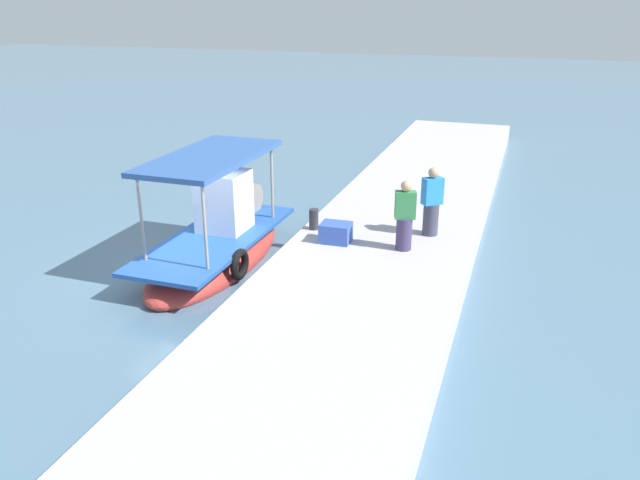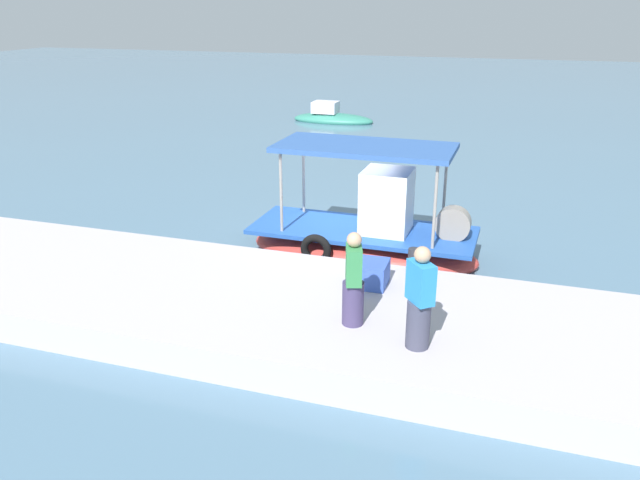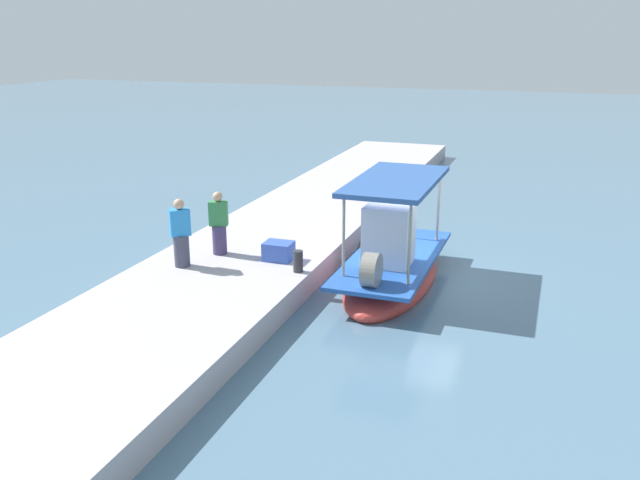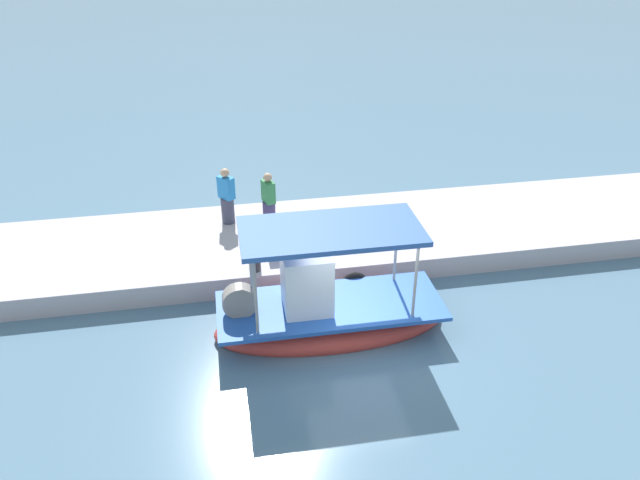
% 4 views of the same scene
% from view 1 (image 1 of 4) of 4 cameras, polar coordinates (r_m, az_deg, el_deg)
% --- Properties ---
extents(ground_plane, '(120.00, 120.00, 0.00)m').
position_cam_1_polar(ground_plane, '(15.53, -11.81, -2.73)').
color(ground_plane, slate).
extents(dock_quay, '(36.00, 4.34, 0.61)m').
position_cam_1_polar(dock_quay, '(13.85, 3.82, -3.97)').
color(dock_quay, '#B5AEB5').
rests_on(dock_quay, ground_plane).
extents(main_fishing_boat, '(5.58, 2.19, 3.10)m').
position_cam_1_polar(main_fishing_boat, '(15.67, -9.26, -0.28)').
color(main_fishing_boat, '#BE3A32').
rests_on(main_fishing_boat, ground_plane).
extents(fisherman_near_bollard, '(0.47, 0.53, 1.67)m').
position_cam_1_polar(fisherman_near_bollard, '(14.72, 7.67, 1.92)').
color(fisherman_near_bollard, '#40375E').
rests_on(fisherman_near_bollard, dock_quay).
extents(fisherman_by_crate, '(0.54, 0.55, 1.72)m').
position_cam_1_polar(fisherman_by_crate, '(15.76, 10.07, 3.17)').
color(fisherman_by_crate, '#3F4054').
rests_on(fisherman_by_crate, dock_quay).
extents(mooring_bollard, '(0.24, 0.24, 0.54)m').
position_cam_1_polar(mooring_bollard, '(16.05, -0.57, 1.90)').
color(mooring_bollard, '#2D2D33').
rests_on(mooring_bollard, dock_quay).
extents(cargo_crate, '(0.60, 0.74, 0.47)m').
position_cam_1_polar(cargo_crate, '(15.23, 1.44, 0.68)').
color(cargo_crate, '#3758BA').
rests_on(cargo_crate, dock_quay).
extents(marker_buoy, '(0.44, 0.44, 0.44)m').
position_cam_1_polar(marker_buoy, '(24.27, -12.48, 6.18)').
color(marker_buoy, yellow).
rests_on(marker_buoy, ground_plane).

